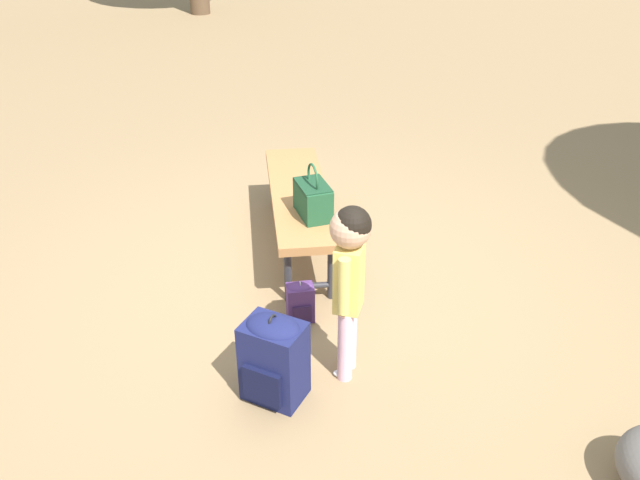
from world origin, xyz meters
name	(u,v)px	position (x,y,z in m)	size (l,w,h in m)	color
ground_plane	(315,290)	(0.00, 0.00, 0.00)	(40.00, 40.00, 0.00)	#8C704C
park_bench	(299,198)	(-0.60, -0.08, 0.39)	(1.62, 0.50, 0.45)	#9E6B3D
handbag	(313,198)	(-0.23, 0.00, 0.58)	(0.36, 0.26, 0.37)	#1E4C2D
child_standing	(350,267)	(0.82, 0.14, 0.70)	(0.27, 0.21, 1.04)	#E5B2C6
backpack_large	(274,357)	(0.99, -0.26, 0.26)	(0.36, 0.39, 0.53)	#191E4C
backpack_small	(300,301)	(0.32, -0.11, 0.14)	(0.16, 0.18, 0.28)	#4C2D66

